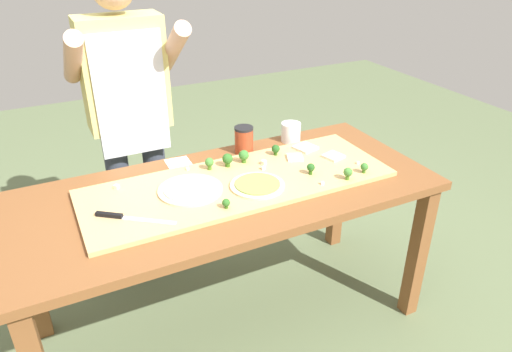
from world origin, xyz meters
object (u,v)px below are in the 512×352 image
Objects in this scene: broccoli_floret_center_right at (209,163)px; broccoli_floret_front_right at (226,203)px; pizza_slice_near_left at (305,148)px; broccoli_floret_center_left at (348,173)px; prep_table at (228,207)px; chefs_knife at (124,217)px; pizza_whole_pesto_green at (257,185)px; pizza_slice_near_right at (295,157)px; flour_cup at (291,133)px; cheese_crumble_c at (263,168)px; recipe_note at (179,164)px; broccoli_floret_back_left at (228,159)px; broccoli_floret_back_right at (311,168)px; cheese_crumble_e at (264,163)px; cheese_crumble_a at (188,169)px; broccoli_floret_front_left at (276,149)px; broccoli_floret_front_mid at (364,167)px; cheese_crumble_b at (117,187)px; broccoli_floret_back_mid at (244,156)px; cheese_crumble_f at (358,163)px; cook_center at (129,108)px; cheese_crumble_d at (323,183)px; pizza_slice_center at (333,156)px; pizza_whole_white_garlic at (190,189)px.

broccoli_floret_front_right is at bearing -100.66° from broccoli_floret_center_right.
broccoli_floret_center_left reaches higher than pizza_slice_near_left.
prep_table is 6.85× the size of chefs_knife.
pizza_whole_pesto_green reaches higher than pizza_slice_near_right.
broccoli_floret_center_left is 0.55× the size of flour_cup.
recipe_note is (-0.32, 0.27, -0.03)m from cheese_crumble_c.
broccoli_floret_back_left reaches higher than cheese_crumble_c.
broccoli_floret_back_right is 2.47× the size of cheese_crumble_e.
cheese_crumble_a is at bearing 127.66° from pizza_whole_pesto_green.
cheese_crumble_c is at bearing -25.90° from cheese_crumble_a.
cheese_crumble_c is (-0.13, -0.11, -0.02)m from broccoli_floret_front_left.
broccoli_floret_front_mid is at bearing -29.16° from broccoli_floret_center_right.
prep_table is 31.78× the size of broccoli_floret_center_right.
broccoli_floret_center_left is at bearing -40.86° from cheese_crumble_c.
pizza_slice_near_right is 0.84m from cheese_crumble_b.
broccoli_floret_back_right is 1.27× the size of broccoli_floret_front_right.
cheese_crumble_a is 0.12× the size of flour_cup.
cheese_crumble_e is (-0.17, 0.01, 0.00)m from pizza_slice_near_right.
broccoli_floret_back_mid is at bearing -178.18° from broccoli_floret_front_left.
cook_center is at bearing 140.41° from cheese_crumble_f.
pizza_slice_near_right is 0.26m from flour_cup.
broccoli_floret_front_mid is (0.49, -0.10, 0.02)m from pizza_whole_pesto_green.
broccoli_floret_front_left is 0.51× the size of flour_cup.
cook_center is (-0.76, 0.48, 0.18)m from pizza_slice_near_left.
chefs_knife is 4.32× the size of broccoli_floret_back_mid.
prep_table is 17.98× the size of flour_cup.
broccoli_floret_front_right is at bearing -150.62° from pizza_slice_near_right.
broccoli_floret_back_right is 4.24× the size of cheese_crumble_a.
broccoli_floret_front_mid is 2.58× the size of cheese_crumble_b.
broccoli_floret_center_right is 0.57× the size of flour_cup.
recipe_note is at bearing 140.64° from broccoli_floret_back_right.
cook_center is (0.21, 0.72, 0.18)m from chefs_knife.
cheese_crumble_c is (0.65, -0.12, -0.00)m from cheese_crumble_b.
prep_table is at bearing -69.91° from recipe_note.
broccoli_floret_front_right is (-0.19, -0.10, 0.02)m from pizza_whole_pesto_green.
flour_cup is (0.44, 0.17, -0.02)m from broccoli_floret_back_left.
flour_cup is (0.11, 0.24, 0.02)m from pizza_slice_near_right.
broccoli_floret_center_right is at bearing -179.81° from broccoli_floret_front_left.
cheese_crumble_c is 0.29m from cheese_crumble_d.
cheese_crumble_e is (0.67, -0.08, 0.00)m from cheese_crumble_b.
cheese_crumble_c is (-0.19, -0.04, 0.00)m from pizza_slice_near_right.
cook_center is at bearing 116.75° from broccoli_floret_center_right.
broccoli_floret_front_mid is 0.47m from cheese_crumble_e.
pizza_slice_near_left is 7.88× the size of cheese_crumble_a.
cheese_crumble_a is (-0.27, 0.05, -0.03)m from broccoli_floret_back_mid.
cheese_crumble_a is at bearing -169.16° from flour_cup.
flour_cup reaches higher than pizza_slice_near_right.
pizza_slice_center is 2.04× the size of broccoli_floret_front_right.
broccoli_floret_front_left reaches higher than chefs_knife.
broccoli_floret_front_mid is at bearing -14.32° from pizza_whole_white_garlic.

